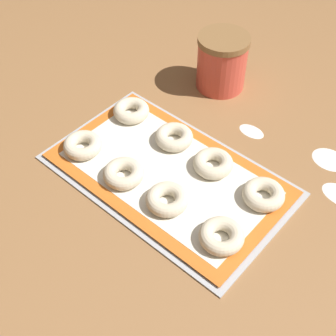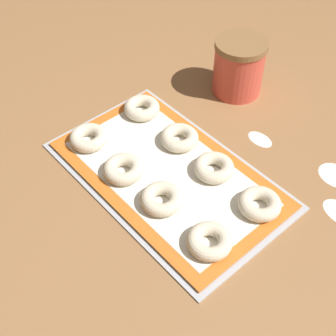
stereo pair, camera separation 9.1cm
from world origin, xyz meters
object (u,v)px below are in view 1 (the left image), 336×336
baking_tray (168,175)px  bagel_front_mid_right (167,199)px  flour_canister (222,62)px  bagel_back_mid_right (213,163)px  bagel_front_far_right (221,236)px  bagel_back_mid_left (174,137)px  bagel_back_far_left (131,111)px  bagel_back_far_right (263,194)px  bagel_front_mid_left (124,173)px  bagel_front_far_left (83,145)px

baking_tray → bagel_front_mid_right: size_ratio=5.96×
flour_canister → bagel_back_mid_right: bearing=-56.0°
bagel_front_far_right → bagel_back_mid_left: size_ratio=1.00×
baking_tray → bagel_back_mid_right: 0.10m
bagel_back_far_left → bagel_back_far_right: same height
bagel_front_mid_right → bagel_back_far_left: size_ratio=1.00×
bagel_front_mid_left → bagel_back_mid_left: 0.16m
bagel_front_mid_right → bagel_back_mid_left: bearing=126.4°
baking_tray → bagel_back_far_right: (0.20, 0.08, 0.02)m
bagel_back_far_left → bagel_back_mid_left: bearing=-0.7°
bagel_front_far_right → bagel_back_far_left: (-0.39, 0.15, 0.00)m
baking_tray → bagel_back_mid_left: bagel_back_mid_left is taller
bagel_front_mid_right → bagel_back_mid_left: 0.19m
bagel_front_mid_right → bagel_front_far_right: 0.14m
bagel_front_far_right → bagel_back_mid_right: same height
bagel_front_mid_right → bagel_back_mid_right: 0.14m
bagel_front_far_right → bagel_back_far_right: bearing=88.7°
bagel_front_mid_right → bagel_back_mid_left: same height
bagel_front_far_left → bagel_back_far_left: (-0.00, 0.16, 0.00)m
bagel_front_far_left → bagel_front_mid_left: 0.13m
bagel_back_far_left → flour_canister: size_ratio=0.61×
bagel_back_far_left → bagel_back_mid_right: bearing=-1.9°
bagel_back_mid_right → bagel_back_far_left: bearing=178.1°
baking_tray → bagel_back_mid_right: bagel_back_mid_right is taller
bagel_back_far_left → flour_canister: flour_canister is taller
baking_tray → bagel_back_mid_right: bearing=49.2°
bagel_back_far_left → bagel_front_far_left: bearing=-89.6°
bagel_front_mid_right → flour_canister: bearing=112.5°
bagel_front_mid_right → bagel_back_far_right: size_ratio=1.00×
bagel_front_far_right → bagel_front_mid_right: bearing=-179.5°
baking_tray → flour_canister: flour_canister is taller
bagel_front_mid_left → bagel_back_mid_left: bearing=87.3°
bagel_front_far_right → bagel_back_far_left: 0.42m
baking_tray → bagel_back_far_left: 0.22m
baking_tray → bagel_front_far_left: 0.21m
bagel_front_far_right → bagel_back_mid_left: same height
bagel_front_mid_left → bagel_back_far_left: bearing=129.8°
bagel_front_mid_right → bagel_front_far_right: same height
bagel_front_far_left → bagel_front_mid_right: same height
flour_canister → bagel_front_mid_left: bearing=-83.1°
baking_tray → bagel_back_far_left: (-0.20, 0.09, 0.02)m
bagel_back_far_left → bagel_back_mid_left: size_ratio=1.00×
bagel_back_far_right → flour_canister: size_ratio=0.61×
baking_tray → bagel_back_far_right: size_ratio=5.96×
baking_tray → bagel_front_mid_right: (0.06, -0.07, 0.02)m
bagel_front_far_left → bagel_front_mid_left: (0.13, 0.00, 0.00)m
bagel_back_far_left → bagel_back_mid_left: 0.14m
baking_tray → bagel_back_far_right: 0.22m
bagel_front_mid_left → bagel_back_far_right: same height
bagel_front_mid_left → bagel_back_mid_left: same height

